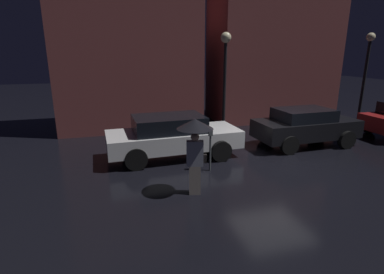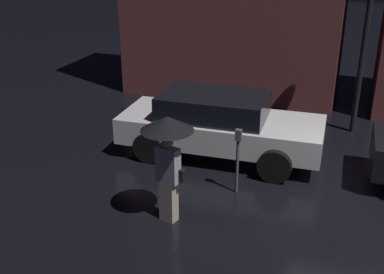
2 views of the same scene
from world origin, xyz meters
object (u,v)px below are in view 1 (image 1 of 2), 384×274
Objects in this scene: parked_car_white at (173,135)px; parked_car_black at (305,126)px; street_lamp_near at (225,62)px; street_lamp_far at (367,64)px; pedestrian_with_umbrella at (195,138)px; parking_meter at (210,145)px.

parked_car_white reaches higher than parked_car_black.
street_lamp_far is at bearing -3.28° from street_lamp_near.
pedestrian_with_umbrella is at bearing -153.10° from parked_car_black.
pedestrian_with_umbrella reaches higher than parked_car_white.
parking_meter is 5.11m from street_lamp_near.
parked_car_white is 3.42× the size of parking_meter.
street_lamp_far is (9.16, 3.66, 2.14)m from parking_meter.
parked_car_black is 0.92× the size of street_lamp_far.
parked_car_white is at bearing 104.02° from pedestrian_with_umbrella.
parked_car_white is at bearing 118.16° from parking_meter.
parked_car_black is 4.69m from parking_meter.
pedestrian_with_umbrella is 6.40m from street_lamp_near.
street_lamp_far is (10.05, 5.03, 1.46)m from pedestrian_with_umbrella.
street_lamp_near is (2.95, 5.44, 1.63)m from pedestrian_with_umbrella.
parked_car_black is 5.64m from street_lamp_far.
parking_meter is at bearing -63.87° from parked_car_white.
pedestrian_with_umbrella is at bearing -118.46° from street_lamp_near.
pedestrian_with_umbrella reaches higher than parking_meter.
parked_car_black reaches higher than parking_meter.
parked_car_white is at bearing 178.04° from parked_car_black.
pedestrian_with_umbrella is 1.77m from parking_meter.
street_lamp_far reaches higher than parked_car_black.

